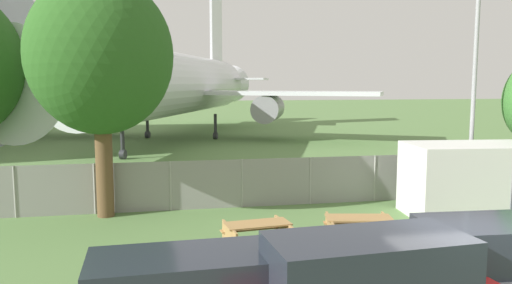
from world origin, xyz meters
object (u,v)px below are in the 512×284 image
airplane (176,85)px  car_grey_suv_near_left (497,267)px  picnic_bench_open_grass (359,227)px  portable_cabin (481,180)px  tree_left_of_cabin (100,56)px  picnic_bench_near_cabin (257,233)px

airplane → car_grey_suv_near_left: size_ratio=9.63×
picnic_bench_open_grass → portable_cabin: bearing=21.8°
picnic_bench_open_grass → car_grey_suv_near_left: (0.91, -4.59, 0.50)m
picnic_bench_open_grass → airplane: bearing=99.0°
portable_cabin → airplane: bearing=116.4°
airplane → tree_left_of_cabin: 22.64m
picnic_bench_open_grass → car_grey_suv_near_left: 4.71m
picnic_bench_open_grass → car_grey_suv_near_left: car_grey_suv_near_left is taller
picnic_bench_open_grass → car_grey_suv_near_left: size_ratio=0.50×
picnic_bench_near_cabin → picnic_bench_open_grass: 2.89m
picnic_bench_open_grass → tree_left_of_cabin: 9.74m
portable_cabin → picnic_bench_near_cabin: (-8.08, -2.13, -0.75)m
airplane → picnic_bench_open_grass: bearing=29.0°
airplane → picnic_bench_near_cabin: bearing=22.8°
portable_cabin → picnic_bench_open_grass: size_ratio=2.51×
portable_cabin → tree_left_of_cabin: (-12.45, 2.25, 4.11)m
airplane → tree_left_of_cabin: size_ratio=4.95×
tree_left_of_cabin → picnic_bench_near_cabin: bearing=-45.0°
airplane → portable_cabin: (9.41, -24.66, -3.12)m
airplane → portable_cabin: airplane is taller
portable_cabin → picnic_bench_open_grass: 5.64m
portable_cabin → picnic_bench_near_cabin: 8.39m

